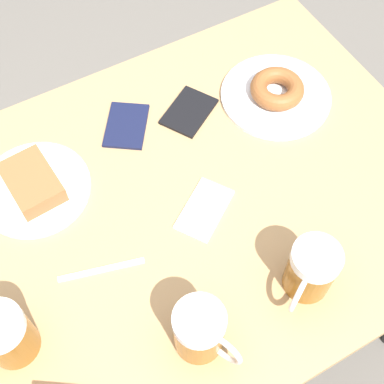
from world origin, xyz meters
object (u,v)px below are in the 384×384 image
object	(u,v)px
beer_mug_left	(5,337)
passport_far_edge	(189,112)
plate_with_cake	(33,185)
beer_mug_right	(311,271)
beer_mug_center	(200,331)
passport_near_edge	(126,125)
napkin_folded	(204,209)
plate_with_donut	(276,92)
fork	(102,270)

from	to	relation	value
beer_mug_left	passport_far_edge	bearing A→B (deg)	120.85
beer_mug_left	plate_with_cake	bearing A→B (deg)	153.16
beer_mug_right	plate_with_cake	bearing A→B (deg)	-140.25
beer_mug_center	passport_near_edge	distance (m)	0.52
beer_mug_left	napkin_folded	distance (m)	0.44
plate_with_cake	beer_mug_right	xyz separation A→B (m)	(0.45, 0.37, 0.05)
passport_far_edge	beer_mug_center	bearing A→B (deg)	-26.92
plate_with_cake	plate_with_donut	xyz separation A→B (m)	(0.03, 0.58, -0.00)
plate_with_cake	fork	bearing A→B (deg)	11.26
fork	passport_far_edge	size ratio (longest dim) A/B	1.08
beer_mug_left	beer_mug_right	distance (m)	0.54
beer_mug_left	beer_mug_center	world-z (taller)	same
beer_mug_right	plate_with_donut	bearing A→B (deg)	152.93
plate_with_cake	beer_mug_left	xyz separation A→B (m)	(0.29, -0.15, 0.05)
beer_mug_center	napkin_folded	xyz separation A→B (m)	(-0.23, 0.14, -0.06)
plate_with_cake	plate_with_donut	distance (m)	0.58
beer_mug_right	beer_mug_center	bearing A→B (deg)	-90.36
fork	beer_mug_right	bearing A→B (deg)	56.82
fork	passport_far_edge	bearing A→B (deg)	127.60
plate_with_donut	beer_mug_center	distance (m)	0.60
passport_near_edge	beer_mug_center	bearing A→B (deg)	-10.77
plate_with_donut	beer_mug_left	size ratio (longest dim) A/B	2.07
plate_with_cake	beer_mug_left	world-z (taller)	beer_mug_left
fork	passport_near_edge	size ratio (longest dim) A/B	1.07
napkin_folded	passport_near_edge	distance (m)	0.28
passport_near_edge	fork	bearing A→B (deg)	-33.46
plate_with_donut	beer_mug_right	distance (m)	0.46
plate_with_donut	beer_mug_left	distance (m)	0.78
beer_mug_center	beer_mug_right	size ratio (longest dim) A/B	1.03
plate_with_cake	passport_far_edge	bearing A→B (deg)	93.67
beer_mug_center	passport_far_edge	xyz separation A→B (m)	(-0.47, 0.24, -0.06)
passport_far_edge	plate_with_cake	bearing A→B (deg)	-86.33
plate_with_donut	napkin_folded	distance (m)	0.35
plate_with_donut	passport_near_edge	size ratio (longest dim) A/B	1.67
passport_near_edge	passport_far_edge	distance (m)	0.15
napkin_folded	plate_with_donut	bearing A→B (deg)	121.38
beer_mug_center	passport_near_edge	xyz separation A→B (m)	(-0.50, 0.10, -0.06)
beer_mug_center	passport_far_edge	bearing A→B (deg)	153.08
passport_near_edge	beer_mug_right	bearing A→B (deg)	14.61
plate_with_cake	beer_mug_center	bearing A→B (deg)	17.93
plate_with_cake	passport_near_edge	xyz separation A→B (m)	(-0.06, 0.24, -0.01)
napkin_folded	passport_far_edge	distance (m)	0.26
beer_mug_left	beer_mug_right	xyz separation A→B (m)	(0.15, 0.52, 0.00)
plate_with_cake	passport_near_edge	distance (m)	0.25
beer_mug_center	fork	xyz separation A→B (m)	(-0.21, -0.10, -0.06)
plate_with_cake	plate_with_donut	world-z (taller)	plate_with_cake
plate_with_donut	napkin_folded	size ratio (longest dim) A/B	1.67
plate_with_cake	beer_mug_right	distance (m)	0.58
passport_far_edge	beer_mug_left	bearing A→B (deg)	-59.15
beer_mug_center	plate_with_donut	bearing A→B (deg)	133.15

